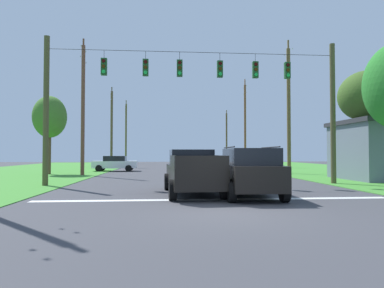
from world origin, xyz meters
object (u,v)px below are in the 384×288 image
object	(u,v)px
utility_pole_far_left	(83,107)
utility_pole_near_left	(227,137)
utility_pole_distant_right	(112,127)
pickup_truck	(192,172)
tree_roadside_right	(366,96)
utility_pole_mid_right	(289,109)
utility_pole_far_right	(245,123)
suv_black	(249,171)
utility_pole_distant_left	(126,133)
distant_car_crossing_white	(115,163)
tree_roadside_left	(50,117)
overhead_signal_span	(196,101)

from	to	relation	value
utility_pole_far_left	utility_pole_near_left	bearing A→B (deg)	60.74
utility_pole_far_left	utility_pole_distant_right	distance (m)	16.37
pickup_truck	tree_roadside_right	xyz separation A→B (m)	(13.23, 8.16, 4.92)
utility_pole_mid_right	utility_pole_far_right	world-z (taller)	utility_pole_far_right
suv_black	utility_pole_far_right	distance (m)	31.17
utility_pole_far_right	utility_pole_distant_left	size ratio (longest dim) A/B	1.04
utility_pole_distant_left	tree_roadside_right	size ratio (longest dim) A/B	1.46
utility_pole_near_left	utility_pole_distant_right	world-z (taller)	utility_pole_distant_right
distant_car_crossing_white	tree_roadside_right	distance (m)	22.82
utility_pole_near_left	utility_pole_far_left	xyz separation A→B (m)	(-17.69, -31.57, 0.91)
distant_car_crossing_white	utility_pole_distant_left	xyz separation A→B (m)	(-2.00, 25.93, 4.65)
tree_roadside_left	tree_roadside_right	bearing A→B (deg)	-14.19
pickup_truck	utility_pole_mid_right	xyz separation A→B (m)	(9.54, 13.50, 4.67)
utility_pole_distant_left	tree_roadside_left	size ratio (longest dim) A/B	1.70
overhead_signal_span	utility_pole_near_left	world-z (taller)	utility_pole_near_left
utility_pole_near_left	utility_pole_distant_left	distance (m)	18.03
suv_black	utility_pole_near_left	distance (m)	46.25
overhead_signal_span	utility_pole_far_left	xyz separation A→B (m)	(-8.41, 8.70, 0.83)
distant_car_crossing_white	utility_pole_mid_right	size ratio (longest dim) A/B	0.37
utility_pole_distant_right	utility_pole_distant_left	size ratio (longest dim) A/B	0.93
suv_black	utility_pole_mid_right	distance (m)	16.87
utility_pole_distant_right	pickup_truck	bearing A→B (deg)	-74.32
pickup_truck	utility_pole_far_left	bearing A→B (deg)	121.46
utility_pole_near_left	utility_pole_distant_right	size ratio (longest dim) A/B	0.91
pickup_truck	utility_pole_near_left	distance (m)	45.68
suv_black	tree_roadside_left	distance (m)	20.58
overhead_signal_span	utility_pole_near_left	xyz separation A→B (m)	(9.28, 40.27, -0.08)
tree_roadside_left	utility_pole_near_left	bearing A→B (deg)	55.47
pickup_truck	utility_pole_distant_right	bearing A→B (deg)	105.68
utility_pole_far_right	utility_pole_distant_left	distance (m)	23.81
tree_roadside_left	suv_black	bearing A→B (deg)	-49.16
utility_pole_near_left	tree_roadside_right	world-z (taller)	utility_pole_near_left
utility_pole_distant_right	tree_roadside_right	xyz separation A→B (m)	(21.44, -21.09, 0.70)
pickup_truck	distant_car_crossing_white	distance (m)	19.98
overhead_signal_span	tree_roadside_right	world-z (taller)	overhead_signal_span
utility_pole_near_left	tree_roadside_left	world-z (taller)	utility_pole_near_left
suv_black	utility_pole_mid_right	xyz separation A→B (m)	(7.27, 14.52, 4.57)
utility_pole_near_left	utility_pole_far_left	size ratio (longest dim) A/B	0.86
utility_pole_distant_left	utility_pole_distant_right	bearing A→B (deg)	-90.02
pickup_truck	utility_pole_mid_right	distance (m)	17.17
overhead_signal_span	utility_pole_distant_left	world-z (taller)	utility_pole_distant_left
distant_car_crossing_white	overhead_signal_span	bearing A→B (deg)	-65.56
tree_roadside_right	tree_roadside_left	world-z (taller)	tree_roadside_right
utility_pole_far_right	utility_pole_distant_left	xyz separation A→B (m)	(-17.63, 16.00, -0.38)
distant_car_crossing_white	utility_pole_mid_right	distance (m)	17.36
utility_pole_mid_right	utility_pole_far_right	size ratio (longest dim) A/B	1.00
tree_roadside_right	tree_roadside_left	size ratio (longest dim) A/B	1.16
pickup_truck	utility_pole_far_left	distance (m)	15.80
suv_black	tree_roadside_right	distance (m)	15.10
utility_pole_near_left	tree_roadside_left	distance (m)	36.64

